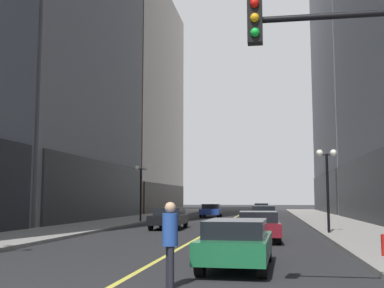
{
  "coord_description": "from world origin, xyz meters",
  "views": [
    {
      "loc": [
        3.4,
        -4.81,
        1.9
      ],
      "look_at": [
        -3.3,
        37.11,
        6.7
      ],
      "focal_mm": 44.93,
      "sensor_mm": 36.0,
      "label": 1
    }
  ],
  "objects_px": {
    "pedestrian_in_blue_hoodie": "(170,237)",
    "street_lamp_right_mid": "(327,172)",
    "car_grey": "(264,214)",
    "street_lamp_left_far": "(141,181)",
    "car_maroon": "(258,225)",
    "car_black": "(169,217)",
    "traffic_light_near_right": "(379,93)",
    "car_blue": "(211,210)",
    "car_green": "(237,242)",
    "car_white": "(261,209)"
  },
  "relations": [
    {
      "from": "street_lamp_right_mid",
      "to": "car_grey",
      "type": "bearing_deg",
      "value": 105.93
    },
    {
      "from": "street_lamp_left_far",
      "to": "street_lamp_right_mid",
      "type": "bearing_deg",
      "value": -39.34
    },
    {
      "from": "car_white",
      "to": "street_lamp_right_mid",
      "type": "distance_m",
      "value": 31.17
    },
    {
      "from": "car_grey",
      "to": "pedestrian_in_blue_hoodie",
      "type": "distance_m",
      "value": 27.41
    },
    {
      "from": "car_black",
      "to": "car_blue",
      "type": "bearing_deg",
      "value": 88.79
    },
    {
      "from": "car_maroon",
      "to": "car_white",
      "type": "height_order",
      "value": "same"
    },
    {
      "from": "street_lamp_left_far",
      "to": "car_black",
      "type": "bearing_deg",
      "value": -60.95
    },
    {
      "from": "car_maroon",
      "to": "car_grey",
      "type": "distance_m",
      "value": 15.92
    },
    {
      "from": "car_black",
      "to": "traffic_light_near_right",
      "type": "height_order",
      "value": "traffic_light_near_right"
    },
    {
      "from": "traffic_light_near_right",
      "to": "street_lamp_right_mid",
      "type": "relative_size",
      "value": 1.28
    },
    {
      "from": "car_maroon",
      "to": "car_blue",
      "type": "xyz_separation_m",
      "value": [
        -5.29,
        26.71,
        0.0
      ]
    },
    {
      "from": "car_blue",
      "to": "street_lamp_right_mid",
      "type": "relative_size",
      "value": 1.08
    },
    {
      "from": "car_white",
      "to": "pedestrian_in_blue_hoodie",
      "type": "distance_m",
      "value": 46.27
    },
    {
      "from": "car_maroon",
      "to": "car_black",
      "type": "bearing_deg",
      "value": 125.46
    },
    {
      "from": "car_white",
      "to": "traffic_light_near_right",
      "type": "bearing_deg",
      "value": -86.58
    },
    {
      "from": "street_lamp_right_mid",
      "to": "car_black",
      "type": "bearing_deg",
      "value": 156.59
    },
    {
      "from": "car_black",
      "to": "street_lamp_left_far",
      "type": "xyz_separation_m",
      "value": [
        -3.62,
        6.52,
        2.54
      ]
    },
    {
      "from": "pedestrian_in_blue_hoodie",
      "to": "street_lamp_left_far",
      "type": "relative_size",
      "value": 0.41
    },
    {
      "from": "car_grey",
      "to": "street_lamp_right_mid",
      "type": "relative_size",
      "value": 1.02
    },
    {
      "from": "pedestrian_in_blue_hoodie",
      "to": "traffic_light_near_right",
      "type": "xyz_separation_m",
      "value": [
        4.06,
        -1.55,
        2.67
      ]
    },
    {
      "from": "street_lamp_left_far",
      "to": "car_green",
      "type": "bearing_deg",
      "value": -68.7
    },
    {
      "from": "car_green",
      "to": "street_lamp_left_far",
      "type": "distance_m",
      "value": 24.68
    },
    {
      "from": "car_grey",
      "to": "car_blue",
      "type": "relative_size",
      "value": 0.94
    },
    {
      "from": "car_grey",
      "to": "street_lamp_left_far",
      "type": "bearing_deg",
      "value": -171.39
    },
    {
      "from": "car_blue",
      "to": "car_green",
      "type": "bearing_deg",
      "value": -82.05
    },
    {
      "from": "street_lamp_right_mid",
      "to": "car_blue",
      "type": "bearing_deg",
      "value": 111.15
    },
    {
      "from": "car_blue",
      "to": "street_lamp_right_mid",
      "type": "xyz_separation_m",
      "value": [
        8.78,
        -22.71,
        2.53
      ]
    },
    {
      "from": "street_lamp_right_mid",
      "to": "car_green",
      "type": "bearing_deg",
      "value": -107.4
    },
    {
      "from": "car_white",
      "to": "pedestrian_in_blue_hoodie",
      "type": "xyz_separation_m",
      "value": [
        -1.21,
        -46.26,
        0.35
      ]
    },
    {
      "from": "car_green",
      "to": "street_lamp_right_mid",
      "type": "distance_m",
      "value": 13.22
    },
    {
      "from": "car_grey",
      "to": "street_lamp_right_mid",
      "type": "bearing_deg",
      "value": -74.07
    },
    {
      "from": "pedestrian_in_blue_hoodie",
      "to": "street_lamp_left_far",
      "type": "xyz_separation_m",
      "value": [
        -7.69,
        25.93,
        2.19
      ]
    },
    {
      "from": "car_blue",
      "to": "car_black",
      "type": "bearing_deg",
      "value": -91.21
    },
    {
      "from": "car_maroon",
      "to": "street_lamp_left_far",
      "type": "relative_size",
      "value": 0.97
    },
    {
      "from": "car_green",
      "to": "car_blue",
      "type": "bearing_deg",
      "value": 97.95
    },
    {
      "from": "traffic_light_near_right",
      "to": "car_maroon",
      "type": "bearing_deg",
      "value": 100.68
    },
    {
      "from": "car_white",
      "to": "pedestrian_in_blue_hoodie",
      "type": "height_order",
      "value": "pedestrian_in_blue_hoodie"
    },
    {
      "from": "car_black",
      "to": "street_lamp_right_mid",
      "type": "distance_m",
      "value": 10.32
    },
    {
      "from": "car_blue",
      "to": "traffic_light_near_right",
      "type": "distance_m",
      "value": 40.55
    },
    {
      "from": "traffic_light_near_right",
      "to": "street_lamp_right_mid",
      "type": "bearing_deg",
      "value": 86.46
    },
    {
      "from": "car_grey",
      "to": "traffic_light_near_right",
      "type": "height_order",
      "value": "traffic_light_near_right"
    },
    {
      "from": "car_grey",
      "to": "street_lamp_right_mid",
      "type": "height_order",
      "value": "street_lamp_right_mid"
    },
    {
      "from": "street_lamp_left_far",
      "to": "car_blue",
      "type": "bearing_deg",
      "value": 71.8
    },
    {
      "from": "car_blue",
      "to": "street_lamp_right_mid",
      "type": "bearing_deg",
      "value": -68.85
    },
    {
      "from": "car_black",
      "to": "car_white",
      "type": "height_order",
      "value": "same"
    },
    {
      "from": "pedestrian_in_blue_hoodie",
      "to": "car_black",
      "type": "bearing_deg",
      "value": 101.83
    },
    {
      "from": "car_black",
      "to": "car_blue",
      "type": "height_order",
      "value": "same"
    },
    {
      "from": "pedestrian_in_blue_hoodie",
      "to": "street_lamp_left_far",
      "type": "height_order",
      "value": "street_lamp_left_far"
    },
    {
      "from": "car_grey",
      "to": "traffic_light_near_right",
      "type": "relative_size",
      "value": 0.8
    },
    {
      "from": "pedestrian_in_blue_hoodie",
      "to": "street_lamp_right_mid",
      "type": "distance_m",
      "value": 16.41
    }
  ]
}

